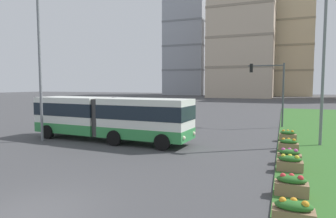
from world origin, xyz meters
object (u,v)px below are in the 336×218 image
Objects in this scene: apartment_tower_westcentre at (242,41)px; streetlight_median at (324,62)px; articulated_bus at (110,117)px; flower_planter_0 at (293,213)px; traffic_light_far_right at (271,84)px; flower_planter_2 at (290,163)px; flower_planter_4 at (288,145)px; streetlight_left at (40,61)px; flower_planter_5 at (288,135)px; apartment_tower_centre at (284,25)px; flower_planter_3 at (289,156)px; apartment_tower_west at (187,48)px; flower_planter_1 at (291,185)px.

streetlight_median is at bearing -78.69° from apartment_tower_westcentre.
flower_planter_0 is (11.54, -8.81, -1.23)m from articulated_bus.
traffic_light_far_right reaches higher than flower_planter_0.
flower_planter_2 is 0.03× the size of apartment_tower_westcentre.
flower_planter_4 is at bearing 90.00° from flower_planter_0.
articulated_bus is at bearing 22.24° from streetlight_left.
apartment_tower_centre reaches higher than flower_planter_5.
flower_planter_2 is 4.31m from flower_planter_4.
apartment_tower_westcentre reaches higher than flower_planter_3.
flower_planter_2 is 7.68m from flower_planter_5.
apartment_tower_west is at bearing 109.48° from flower_planter_0.
flower_planter_3 is at bearing -9.83° from articulated_bus.
flower_planter_3 is at bearing -90.00° from flower_planter_5.
flower_planter_1 is 0.03× the size of apartment_tower_west.
apartment_tower_centre is at bearing 90.57° from flower_planter_0.
flower_planter_0 and flower_planter_3 have the same top height.
apartment_tower_westcentre reaches higher than flower_planter_1.
apartment_tower_centre is at bearing 90.58° from flower_planter_1.
flower_planter_4 is (0.00, 9.74, 0.00)m from flower_planter_0.
streetlight_median is 97.18m from apartment_tower_centre.
streetlight_median is 102.26m from apartment_tower_west.
flower_planter_3 is 13.74m from traffic_light_far_right.
apartment_tower_westcentre is (24.13, -17.68, -0.96)m from apartment_tower_west.
apartment_tower_westcentre reaches higher than flower_planter_2.
apartment_tower_centre is (-2.96, 94.97, 20.40)m from streetlight_median.
flower_planter_1 and flower_planter_3 have the same top height.
streetlight_left is at bearing -170.33° from flower_planter_4.
apartment_tower_westcentre is (2.63, 80.96, 12.38)m from streetlight_left.
apartment_tower_west reaches higher than traffic_light_far_right.
flower_planter_1 is at bearing -16.44° from streetlight_left.
flower_planter_4 is 0.03× the size of apartment_tower_west.
flower_planter_2 is 108.55m from apartment_tower_west.
flower_planter_3 is 0.02× the size of apartment_tower_centre.
flower_planter_0 is 9.74m from flower_planter_4.
flower_planter_2 is at bearing -90.00° from flower_planter_3.
apartment_tower_centre is (-1.06, 101.76, 25.27)m from flower_planter_2.
flower_planter_5 is 0.03× the size of apartment_tower_west.
apartment_tower_westcentre is (-11.83, 67.99, 13.88)m from traffic_light_far_right.
apartment_tower_west is (-37.37, 95.93, 18.42)m from flower_planter_4.
apartment_tower_west is at bearing -177.59° from apartment_tower_centre.
flower_planter_0 and flower_planter_4 have the same top height.
articulated_bus is 11.77m from flower_planter_3.
flower_planter_0 is 110.14m from apartment_tower_centre.
apartment_tower_west is (-37.37, 100.23, 18.42)m from flower_planter_2.
streetlight_median is at bearing -25.11° from flower_planter_5.
apartment_tower_west reaches higher than flower_planter_5.
flower_planter_5 is 0.19× the size of traffic_light_far_right.
articulated_bus reaches higher than flower_planter_3.
traffic_light_far_right is (-1.42, 17.65, 3.58)m from flower_planter_1.
articulated_bus is 10.88× the size of flower_planter_2.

